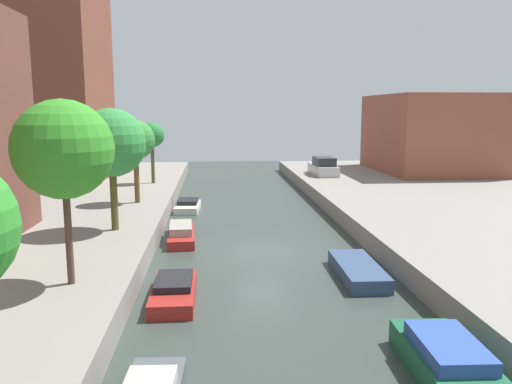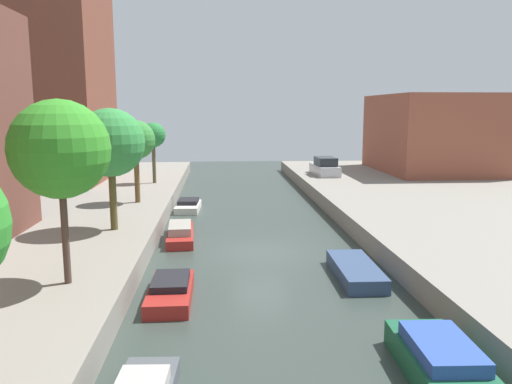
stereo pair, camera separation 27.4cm
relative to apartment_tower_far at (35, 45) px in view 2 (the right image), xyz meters
The scene contains 13 objects.
ground_plane 27.18m from the apartment_tower_far, 49.41° to the right, with size 84.00×84.00×0.00m, color #333D38.
apartment_tower_far is the anchor object (origin of this frame).
low_block_right 34.90m from the apartment_tower_far, ahead, with size 10.00×12.29×6.96m, color brown.
street_tree_1 27.51m from the apartment_tower_far, 70.11° to the right, with size 3.14×3.14×5.96m.
street_tree_2 20.98m from the apartment_tower_far, 62.80° to the right, with size 3.18×3.18×5.71m.
street_tree_3 15.60m from the apartment_tower_far, 49.48° to the right, with size 2.36×2.36×5.01m.
street_tree_4 11.71m from the apartment_tower_far, 14.91° to the right, with size 1.90×1.90×4.66m.
parked_car 25.41m from the apartment_tower_far, ahead, with size 1.92×4.65×1.56m.
moored_boat_left_2 29.54m from the apartment_tower_far, 63.11° to the right, with size 1.49×3.67×0.74m.
moored_boat_left_3 23.10m from the apartment_tower_far, 53.21° to the right, with size 1.54×4.40×0.87m.
moored_boat_left_4 18.54m from the apartment_tower_far, 35.01° to the right, with size 1.66×3.33×0.71m.
moored_boat_right_1 37.76m from the apartment_tower_far, 57.23° to the right, with size 1.87×4.50×1.03m.
moored_boat_right_2 31.88m from the apartment_tower_far, 49.16° to the right, with size 1.64×4.21×0.56m.
Camera 2 is at (-1.90, -22.66, 6.62)m, focal length 35.08 mm.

